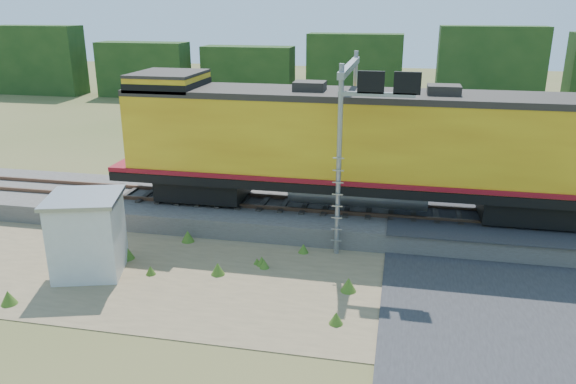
# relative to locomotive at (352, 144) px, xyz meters

# --- Properties ---
(ground) EXTENTS (140.00, 140.00, 0.00)m
(ground) POSITION_rel_locomotive_xyz_m (-1.89, -6.00, -3.59)
(ground) COLOR #475123
(ground) RESTS_ON ground
(ballast) EXTENTS (70.00, 5.00, 0.80)m
(ballast) POSITION_rel_locomotive_xyz_m (-1.89, 0.00, -3.19)
(ballast) COLOR slate
(ballast) RESTS_ON ground
(rails) EXTENTS (70.00, 1.54, 0.16)m
(rails) POSITION_rel_locomotive_xyz_m (-1.89, 0.00, -2.71)
(rails) COLOR brown
(rails) RESTS_ON ballast
(dirt_shoulder) EXTENTS (26.00, 8.00, 0.03)m
(dirt_shoulder) POSITION_rel_locomotive_xyz_m (-3.89, -5.50, -3.57)
(dirt_shoulder) COLOR #8C7754
(dirt_shoulder) RESTS_ON ground
(road) EXTENTS (7.00, 66.00, 0.86)m
(road) POSITION_rel_locomotive_xyz_m (5.11, -5.26, -3.50)
(road) COLOR #38383A
(road) RESTS_ON ground
(tree_line_north) EXTENTS (130.00, 3.00, 6.50)m
(tree_line_north) POSITION_rel_locomotive_xyz_m (-1.89, 32.00, -0.52)
(tree_line_north) COLOR #1A3714
(tree_line_north) RESTS_ON ground
(weed_clumps) EXTENTS (15.00, 6.20, 0.56)m
(weed_clumps) POSITION_rel_locomotive_xyz_m (-5.39, -5.90, -3.59)
(weed_clumps) COLOR #42691E
(weed_clumps) RESTS_ON ground
(locomotive) EXTENTS (20.65, 3.15, 5.33)m
(locomotive) POSITION_rel_locomotive_xyz_m (0.00, 0.00, 0.00)
(locomotive) COLOR black
(locomotive) RESTS_ON rails
(shed) EXTENTS (2.97, 2.97, 2.84)m
(shed) POSITION_rel_locomotive_xyz_m (-8.45, -6.07, -2.15)
(shed) COLOR silver
(shed) RESTS_ON ground
(signal_gantry) EXTENTS (2.80, 6.20, 7.05)m
(signal_gantry) POSITION_rel_locomotive_xyz_m (0.15, -0.66, 1.70)
(signal_gantry) COLOR gray
(signal_gantry) RESTS_ON ground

